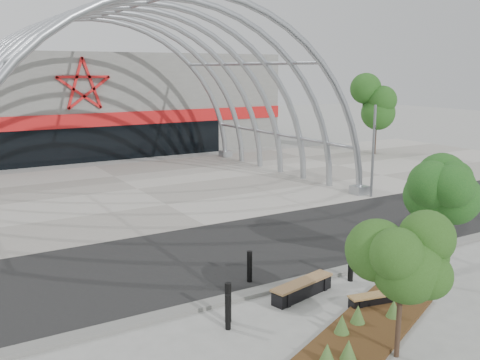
# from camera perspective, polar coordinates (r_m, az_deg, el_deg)

# --- Properties ---
(ground) EXTENTS (140.00, 140.00, 0.00)m
(ground) POSITION_cam_1_polar(r_m,az_deg,el_deg) (17.96, 6.66, -10.40)
(ground) COLOR gray
(ground) RESTS_ON ground
(road) EXTENTS (140.00, 7.00, 0.02)m
(road) POSITION_cam_1_polar(r_m,az_deg,el_deg) (20.66, 0.72, -7.30)
(road) COLOR black
(road) RESTS_ON ground
(forecourt) EXTENTS (60.00, 17.00, 0.04)m
(forecourt) POSITION_cam_1_polar(r_m,az_deg,el_deg) (31.14, -10.90, -0.96)
(forecourt) COLOR gray
(forecourt) RESTS_ON ground
(kerb) EXTENTS (60.00, 0.50, 0.12)m
(kerb) POSITION_cam_1_polar(r_m,az_deg,el_deg) (17.76, 7.16, -10.48)
(kerb) COLOR slate
(kerb) RESTS_ON ground
(arena_building) EXTENTS (34.00, 15.24, 8.00)m
(arena_building) POSITION_cam_1_polar(r_m,az_deg,el_deg) (47.78, -18.58, 7.82)
(arena_building) COLOR slate
(arena_building) RESTS_ON ground
(vault_canopy) EXTENTS (20.80, 15.80, 20.36)m
(vault_canopy) POSITION_cam_1_polar(r_m,az_deg,el_deg) (31.15, -10.90, -0.96)
(vault_canopy) COLOR #A0A5AB
(vault_canopy) RESTS_ON ground
(planting_bed) EXTENTS (5.95, 3.97, 0.61)m
(planting_bed) POSITION_cam_1_polar(r_m,az_deg,el_deg) (14.83, 13.26, -15.02)
(planting_bed) COLOR #3E2910
(planting_bed) RESTS_ON ground
(signal_pole) EXTENTS (0.32, 0.69, 4.94)m
(signal_pole) POSITION_cam_1_polar(r_m,az_deg,el_deg) (29.11, 14.03, 3.15)
(signal_pole) COLOR slate
(signal_pole) RESTS_ON ground
(street_tree_0) EXTENTS (1.72, 1.72, 3.92)m
(street_tree_0) POSITION_cam_1_polar(r_m,az_deg,el_deg) (12.87, 17.06, -6.57)
(street_tree_0) COLOR #312018
(street_tree_0) RESTS_ON ground
(street_tree_1) EXTENTS (1.68, 1.68, 3.96)m
(street_tree_1) POSITION_cam_1_polar(r_m,az_deg,el_deg) (17.69, 20.63, -1.76)
(street_tree_1) COLOR #33231B
(street_tree_1) RESTS_ON ground
(bench_0) EXTENTS (2.40, 1.02, 0.49)m
(bench_0) POSITION_cam_1_polar(r_m,az_deg,el_deg) (16.57, 6.66, -11.47)
(bench_0) COLOR black
(bench_0) RESTS_ON ground
(bench_1) EXTENTS (1.85, 0.74, 0.38)m
(bench_1) POSITION_cam_1_polar(r_m,az_deg,el_deg) (16.38, 14.46, -12.27)
(bench_1) COLOR black
(bench_1) RESTS_ON ground
(bollard_0) EXTENTS (0.18, 0.18, 1.12)m
(bollard_0) POSITION_cam_1_polar(r_m,az_deg,el_deg) (14.82, -1.28, -12.93)
(bollard_0) COLOR black
(bollard_0) RESTS_ON ground
(bollard_1) EXTENTS (0.15, 0.15, 0.96)m
(bollard_1) POSITION_cam_1_polar(r_m,az_deg,el_deg) (14.47, -1.29, -13.92)
(bollard_1) COLOR black
(bollard_1) RESTS_ON ground
(bollard_2) EXTENTS (0.17, 0.17, 1.05)m
(bollard_2) POSITION_cam_1_polar(r_m,az_deg,el_deg) (17.39, 1.02, -9.23)
(bollard_2) COLOR black
(bollard_2) RESTS_ON ground
(bollard_3) EXTENTS (0.17, 0.17, 1.09)m
(bollard_3) POSITION_cam_1_polar(r_m,az_deg,el_deg) (17.84, 11.74, -8.86)
(bollard_3) COLOR black
(bollard_3) RESTS_ON ground
(bollard_4) EXTENTS (0.15, 0.15, 0.96)m
(bollard_4) POSITION_cam_1_polar(r_m,az_deg,el_deg) (20.53, 13.73, -6.39)
(bollard_4) COLOR black
(bollard_4) RESTS_ON ground
(bg_tree_1) EXTENTS (2.70, 2.70, 5.91)m
(bg_tree_1) POSITION_cam_1_polar(r_m,az_deg,el_deg) (44.17, 14.39, 8.13)
(bg_tree_1) COLOR black
(bg_tree_1) RESTS_ON ground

